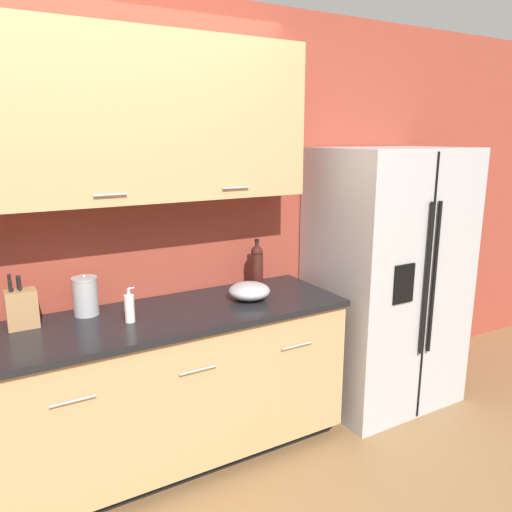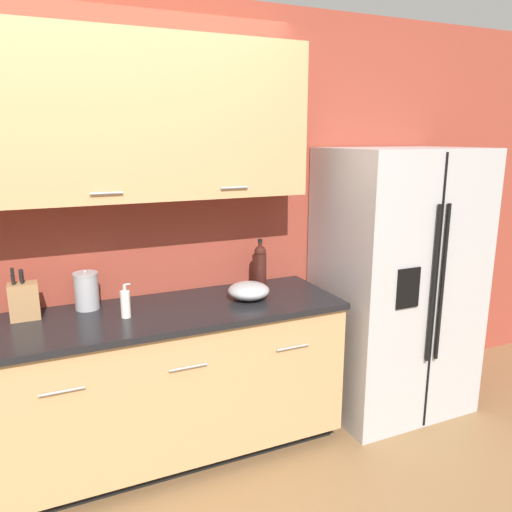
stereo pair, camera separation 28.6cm
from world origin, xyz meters
name	(u,v)px [view 2 (the right image)]	position (x,y,z in m)	size (l,w,h in m)	color
wall_back	(90,198)	(0.03, 1.08, 1.50)	(10.00, 0.39, 2.60)	#993D2D
counter_unit	(120,392)	(0.08, 0.79, 0.46)	(2.52, 0.64, 0.90)	black
refrigerator	(396,282)	(1.90, 0.74, 0.88)	(0.95, 0.74, 1.76)	#B2B2B5
knife_block	(24,300)	(-0.35, 0.95, 1.00)	(0.15, 0.10, 0.28)	#A87A4C
wine_bottle	(260,265)	(1.00, 0.97, 1.04)	(0.08, 0.08, 0.31)	#3D1914
soap_dispenser	(125,304)	(0.13, 0.76, 0.97)	(0.06, 0.05, 0.18)	silver
steel_canister	(86,291)	(-0.04, 0.98, 1.00)	(0.13, 0.13, 0.22)	#A3A3A5
mixing_bowl	(249,291)	(0.84, 0.77, 0.95)	(0.24, 0.24, 0.10)	#A3A3A5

